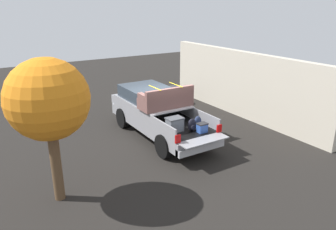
% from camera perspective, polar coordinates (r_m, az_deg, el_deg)
% --- Properties ---
extents(ground_plane, '(40.00, 40.00, 0.00)m').
position_cam_1_polar(ground_plane, '(13.40, -1.36, -3.73)').
color(ground_plane, black).
extents(pickup_truck, '(6.05, 2.09, 2.23)m').
position_cam_1_polar(pickup_truck, '(13.35, -2.19, 0.65)').
color(pickup_truck, gray).
rests_on(pickup_truck, ground_plane).
extents(building_facade, '(10.01, 0.36, 3.12)m').
position_cam_1_polar(building_facade, '(15.88, 12.91, 5.38)').
color(building_facade, beige).
rests_on(building_facade, ground_plane).
extents(tree_background, '(2.15, 2.15, 3.99)m').
position_cam_1_polar(tree_background, '(8.71, -20.55, 2.42)').
color(tree_background, brown).
rests_on(tree_background, ground_plane).
extents(trash_can, '(0.60, 0.60, 0.98)m').
position_cam_1_polar(trash_can, '(17.58, 1.16, 3.61)').
color(trash_can, '#2D2D33').
rests_on(trash_can, ground_plane).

